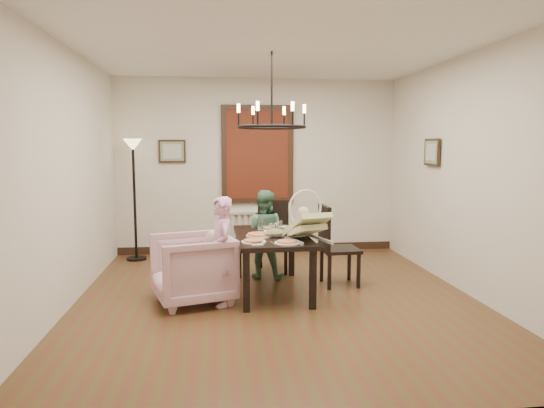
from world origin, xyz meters
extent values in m
cube|color=#513C1B|center=(0.00, 0.00, 0.00)|extent=(4.50, 5.00, 0.01)
cube|color=white|center=(0.00, 0.00, 2.80)|extent=(4.50, 5.00, 0.01)
cube|color=beige|center=(0.00, 2.50, 1.40)|extent=(4.50, 0.01, 2.80)
cube|color=beige|center=(-2.25, 0.00, 1.40)|extent=(0.01, 5.00, 2.80)
cube|color=beige|center=(2.25, 0.00, 1.40)|extent=(0.01, 5.00, 2.80)
cube|color=black|center=(-0.02, 0.27, 0.67)|extent=(0.85, 1.48, 0.05)
cube|color=black|center=(-0.37, -0.41, 0.32)|extent=(0.07, 0.07, 0.64)
cube|color=black|center=(-0.39, 0.95, 0.32)|extent=(0.07, 0.07, 0.64)
cube|color=black|center=(0.34, -0.40, 0.32)|extent=(0.07, 0.07, 0.64)
cube|color=black|center=(0.32, 0.96, 0.32)|extent=(0.07, 0.07, 0.64)
imported|color=#D2A0B5|center=(-0.94, -0.01, 0.38)|extent=(1.04, 1.02, 0.76)
imported|color=#E3A0C5|center=(-0.63, -0.14, 0.49)|extent=(0.31, 0.40, 0.99)
imported|color=#4B7E5A|center=(-0.06, 0.91, 0.48)|extent=(0.56, 0.49, 0.96)
imported|color=white|center=(0.00, 0.16, 0.73)|extent=(0.31, 0.31, 0.08)
cylinder|color=tan|center=(-0.19, 0.16, 0.71)|extent=(0.30, 0.30, 0.04)
cylinder|color=silver|center=(0.00, 0.25, 0.75)|extent=(0.06, 0.06, 0.12)
cube|color=#5B1D12|center=(0.00, 2.46, 1.60)|extent=(1.00, 0.03, 1.40)
cube|color=black|center=(-1.35, 2.47, 1.65)|extent=(0.42, 0.03, 0.36)
cube|color=black|center=(2.21, 0.90, 1.65)|extent=(0.03, 0.42, 0.36)
torus|color=black|center=(-0.02, 0.27, 1.95)|extent=(0.80, 0.80, 0.04)
camera|label=1|loc=(-0.67, -5.33, 1.73)|focal=32.00mm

